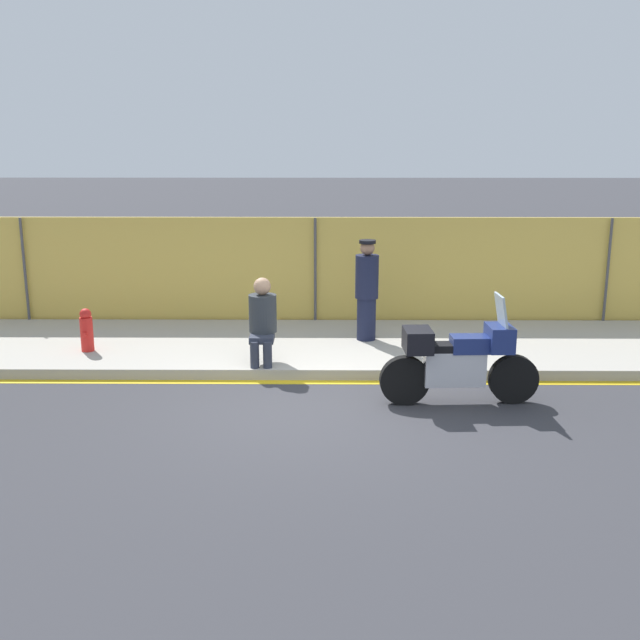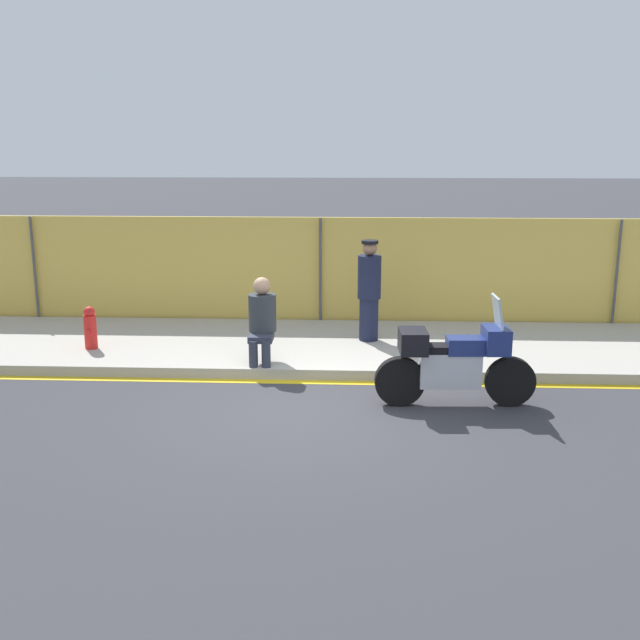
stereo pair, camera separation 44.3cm
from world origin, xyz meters
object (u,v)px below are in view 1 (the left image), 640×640
Objects in this scene: motorcycle at (458,360)px; person_seated_on_curb at (262,316)px; officer_standing at (367,289)px; fire_hydrant at (87,330)px.

motorcycle is 3.09m from person_seated_on_curb.
person_seated_on_curb is (-1.65, -1.29, -0.16)m from officer_standing.
person_seated_on_curb is (-2.74, 1.42, 0.26)m from motorcycle.
motorcycle is at bearing -19.35° from fire_hydrant.
person_seated_on_curb is at bearing 150.01° from motorcycle.
officer_standing is at bearing 109.33° from motorcycle.
motorcycle is 1.66× the size of person_seated_on_curb.
fire_hydrant is (-5.61, 1.97, -0.10)m from motorcycle.
fire_hydrant is (-4.52, -0.75, -0.52)m from officer_standing.
officer_standing is 4.61m from fire_hydrant.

